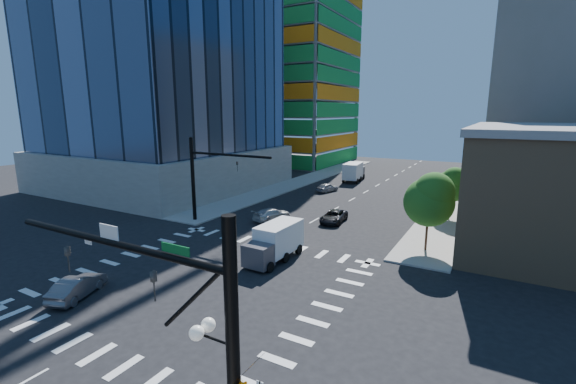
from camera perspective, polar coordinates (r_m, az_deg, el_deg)
The scene contains 15 objects.
ground at distance 28.58m, azimuth -12.28°, elevation -12.87°, with size 160.00×160.00×0.00m, color black.
road_markings at distance 28.57m, azimuth -12.28°, elevation -12.86°, with size 20.00×20.00×0.01m, color silver.
sidewalk_ne at distance 60.54m, azimuth 23.98°, elevation -0.41°, with size 5.00×60.00×0.15m, color #999591.
sidewalk_nw at distance 67.42m, azimuth 2.40°, elevation 1.77°, with size 5.00×60.00×0.15m, color #999591.
construction_building at distance 93.64m, azimuth 0.39°, elevation 19.65°, with size 25.16×34.50×70.60m.
signal_mast_se at distance 12.41m, azimuth -11.69°, elevation -21.62°, with size 10.51×2.48×9.00m.
signal_mast_nw at distance 41.74m, azimuth -12.45°, elevation 2.83°, with size 10.20×0.40×9.00m.
tree_south at distance 34.19m, azimuth 20.37°, elevation -0.95°, with size 4.16×4.16×6.82m.
tree_north at distance 45.98m, azimuth 23.12°, elevation 1.06°, with size 3.54×3.52×5.78m.
car_nb_far at distance 42.17m, azimuth 6.79°, elevation -3.62°, with size 2.14×4.64×1.29m, color black.
car_sb_near at distance 42.72m, azimuth -2.40°, elevation -3.31°, with size 1.87×4.61×1.34m, color silver.
car_sb_mid at distance 58.12m, azimuth 5.81°, elevation 0.69°, with size 1.57×3.89×1.33m, color #A0A1A7.
car_sb_cross at distance 29.05m, azimuth -28.74°, elevation -12.19°, with size 1.48×4.25×1.40m, color #57575D.
box_truck_near at distance 31.17m, azimuth -2.21°, elevation -7.92°, with size 2.49×5.59×2.90m.
box_truck_far at distance 67.84m, azimuth 9.77°, elevation 2.82°, with size 3.23×6.38×3.22m.
Camera 1 is at (17.61, -19.17, 11.79)m, focal length 24.00 mm.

